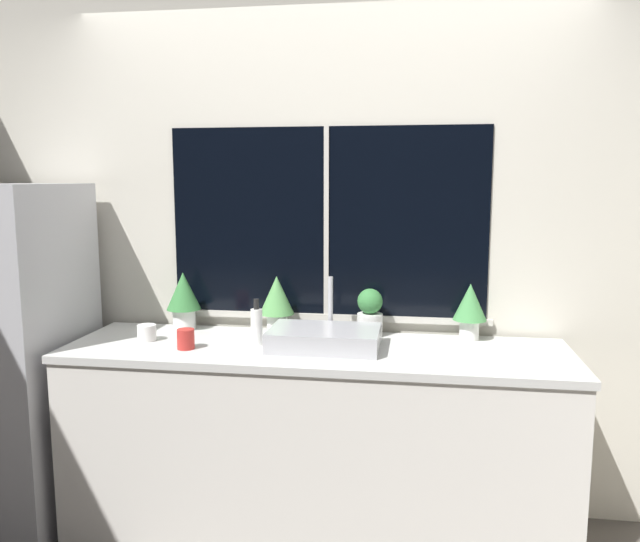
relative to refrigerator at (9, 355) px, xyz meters
name	(u,v)px	position (x,y,z in m)	size (l,w,h in m)	color
wall_back	(327,244)	(1.51, 0.43, 0.52)	(8.00, 0.09, 2.70)	beige
wall_left	(39,227)	(-0.60, 1.23, 0.52)	(0.06, 7.00, 2.70)	beige
counter	(315,443)	(1.51, 0.04, -0.37)	(2.28, 0.65, 0.92)	white
refrigerator	(9,355)	(0.00, 0.00, 0.00)	(0.63, 0.69, 1.65)	#B7B7BC
sink	(325,338)	(1.55, 0.04, 0.14)	(0.49, 0.37, 0.30)	#ADADB2
potted_plant_far_left	(184,296)	(0.79, 0.29, 0.26)	(0.17, 0.17, 0.29)	white
potted_plant_center_left	(277,299)	(1.27, 0.29, 0.26)	(0.17, 0.17, 0.28)	white
potted_plant_center_right	(370,313)	(1.73, 0.29, 0.21)	(0.12, 0.12, 0.23)	white
potted_plant_far_right	(470,306)	(2.21, 0.29, 0.25)	(0.16, 0.16, 0.27)	white
soap_bottle	(257,326)	(1.23, 0.04, 0.18)	(0.05, 0.05, 0.21)	white
mug_white	(147,333)	(0.70, 0.03, 0.13)	(0.09, 0.09, 0.08)	white
mug_red	(186,339)	(0.94, -0.08, 0.14)	(0.08, 0.08, 0.09)	#B72D28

